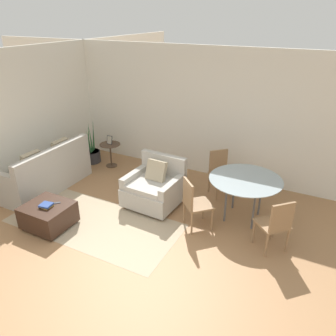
# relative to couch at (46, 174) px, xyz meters

# --- Properties ---
(ground_plane) EXTENTS (20.00, 20.00, 0.00)m
(ground_plane) POSITION_rel_couch_xyz_m (2.65, -1.30, -0.33)
(ground_plane) COLOR #A3754C
(wall_back) EXTENTS (12.00, 0.06, 2.75)m
(wall_back) POSITION_rel_couch_xyz_m (2.65, 2.20, 1.05)
(wall_back) COLOR white
(wall_back) RESTS_ON ground_plane
(wall_left) EXTENTS (0.06, 12.00, 2.75)m
(wall_left) POSITION_rel_couch_xyz_m (-0.55, 0.20, 1.05)
(wall_left) COLOR white
(wall_left) RESTS_ON ground_plane
(area_rug) EXTENTS (2.99, 1.40, 0.01)m
(area_rug) POSITION_rel_couch_xyz_m (1.67, -0.57, -0.33)
(area_rug) COLOR tan
(area_rug) RESTS_ON ground_plane
(couch) EXTENTS (0.86, 1.91, 0.95)m
(couch) POSITION_rel_couch_xyz_m (0.00, 0.00, 0.00)
(couch) COLOR #B2ADA3
(couch) RESTS_ON ground_plane
(armchair) EXTENTS (0.99, 0.95, 0.89)m
(armchair) POSITION_rel_couch_xyz_m (2.29, 0.49, 0.02)
(armchair) COLOR #B2ADA3
(armchair) RESTS_ON ground_plane
(ottoman) EXTENTS (0.75, 0.68, 0.41)m
(ottoman) POSITION_rel_couch_xyz_m (1.05, -0.98, -0.10)
(ottoman) COLOR #382319
(ottoman) RESTS_ON ground_plane
(book_stack) EXTENTS (0.21, 0.20, 0.05)m
(book_stack) POSITION_rel_couch_xyz_m (1.08, -1.02, 0.12)
(book_stack) COLOR gold
(book_stack) RESTS_ON ottoman
(tv_remote_primary) EXTENTS (0.15, 0.14, 0.01)m
(tv_remote_primary) POSITION_rel_couch_xyz_m (1.14, -0.87, 0.09)
(tv_remote_primary) COLOR #333338
(tv_remote_primary) RESTS_ON ottoman
(potted_plant) EXTENTS (0.43, 0.43, 1.07)m
(potted_plant) POSITION_rel_couch_xyz_m (-0.04, 1.48, -0.14)
(potted_plant) COLOR #333338
(potted_plant) RESTS_ON ground_plane
(side_table) EXTENTS (0.48, 0.48, 0.56)m
(side_table) POSITION_rel_couch_xyz_m (0.54, 1.49, 0.07)
(side_table) COLOR #4C3828
(side_table) RESTS_ON ground_plane
(picture_frame) EXTENTS (0.14, 0.07, 0.20)m
(picture_frame) POSITION_rel_couch_xyz_m (0.54, 1.49, 0.33)
(picture_frame) COLOR black
(picture_frame) RESTS_ON side_table
(dining_table) EXTENTS (1.24, 1.24, 0.78)m
(dining_table) POSITION_rel_couch_xyz_m (3.91, 0.77, 0.38)
(dining_table) COLOR #99A8AD
(dining_table) RESTS_ON ground_plane
(dining_chair_near_left) EXTENTS (0.59, 0.59, 0.90)m
(dining_chair_near_left) POSITION_rel_couch_xyz_m (3.24, 0.10, 0.19)
(dining_chair_near_left) COLOR #93704C
(dining_chair_near_left) RESTS_ON ground_plane
(dining_chair_near_right) EXTENTS (0.59, 0.59, 0.90)m
(dining_chair_near_right) POSITION_rel_couch_xyz_m (4.57, 0.10, 0.19)
(dining_chair_near_right) COLOR #93704C
(dining_chair_near_right) RESTS_ON ground_plane
(dining_chair_far_left) EXTENTS (0.59, 0.59, 0.90)m
(dining_chair_far_left) POSITION_rel_couch_xyz_m (3.24, 1.43, 0.19)
(dining_chair_far_left) COLOR #93704C
(dining_chair_far_left) RESTS_ON ground_plane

